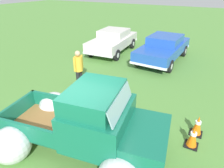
# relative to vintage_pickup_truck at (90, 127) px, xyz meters

# --- Properties ---
(ground_plane) EXTENTS (80.00, 80.00, 0.00)m
(ground_plane) POSITION_rel_vintage_pickup_truck_xyz_m (-0.38, -0.06, -0.76)
(ground_plane) COLOR #548C3D
(vintage_pickup_truck) EXTENTS (4.86, 3.32, 1.96)m
(vintage_pickup_truck) POSITION_rel_vintage_pickup_truck_xyz_m (0.00, 0.00, 0.00)
(vintage_pickup_truck) COLOR black
(vintage_pickup_truck) RESTS_ON ground
(show_car_0) EXTENTS (2.16, 4.37, 1.43)m
(show_car_0) POSITION_rel_vintage_pickup_truck_xyz_m (-3.55, 7.86, 0.03)
(show_car_0) COLOR black
(show_car_0) RESTS_ON ground
(show_car_1) EXTENTS (2.16, 4.71, 1.43)m
(show_car_1) POSITION_rel_vintage_pickup_truck_xyz_m (-0.25, 7.81, 0.03)
(show_car_1) COLOR black
(show_car_1) RESTS_ON ground
(spectator_0) EXTENTS (0.37, 0.54, 1.67)m
(spectator_0) POSITION_rel_vintage_pickup_truck_xyz_m (-2.41, 2.73, 0.19)
(spectator_0) COLOR black
(spectator_0) RESTS_ON ground
(lane_cone_0) EXTENTS (0.36, 0.36, 0.63)m
(lane_cone_0) POSITION_rel_vintage_pickup_truck_xyz_m (2.42, 2.03, -0.45)
(lane_cone_0) COLOR black
(lane_cone_0) RESTS_ON ground
(lane_cone_1) EXTENTS (0.36, 0.36, 0.63)m
(lane_cone_1) POSITION_rel_vintage_pickup_truck_xyz_m (2.38, 1.45, -0.45)
(lane_cone_1) COLOR black
(lane_cone_1) RESTS_ON ground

